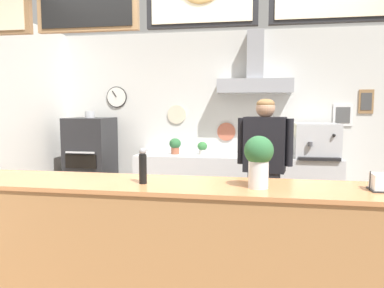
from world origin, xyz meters
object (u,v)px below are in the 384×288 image
(shop_worker, at_px, (264,171))
(espresso_machine, at_px, (316,141))
(pizza_oven, at_px, (91,165))
(potted_thyme, at_px, (202,147))
(basil_vase, at_px, (259,160))
(napkin_holder, at_px, (382,183))
(pepper_grinder, at_px, (143,166))
(potted_rosemary, at_px, (175,145))

(shop_worker, xyz_separation_m, espresso_machine, (0.73, 1.24, 0.23))
(pizza_oven, relative_size, espresso_machine, 2.62)
(potted_thyme, bearing_deg, basil_vase, -74.40)
(napkin_holder, bearing_deg, basil_vase, -176.36)
(potted_thyme, bearing_deg, pepper_grinder, -90.66)
(espresso_machine, relative_size, pepper_grinder, 2.30)
(shop_worker, xyz_separation_m, potted_rosemary, (-1.27, 1.28, 0.13))
(pizza_oven, relative_size, pepper_grinder, 6.03)
(napkin_holder, distance_m, basil_vase, 0.81)
(basil_vase, bearing_deg, shop_worker, 86.86)
(potted_thyme, relative_size, basil_vase, 0.53)
(napkin_holder, relative_size, pepper_grinder, 0.63)
(pepper_grinder, bearing_deg, espresso_machine, 59.36)
(shop_worker, bearing_deg, basil_vase, 96.83)
(potted_rosemary, bearing_deg, pepper_grinder, -82.33)
(espresso_machine, height_order, napkin_holder, espresso_machine)
(napkin_holder, bearing_deg, shop_worker, 116.30)
(pizza_oven, bearing_deg, basil_vase, -47.09)
(espresso_machine, bearing_deg, basil_vase, -106.52)
(potted_thyme, distance_m, napkin_holder, 3.16)
(shop_worker, bearing_deg, espresso_machine, -110.52)
(espresso_machine, xyz_separation_m, pepper_grinder, (-1.62, -2.74, 0.05))
(shop_worker, distance_m, espresso_machine, 1.46)
(potted_rosemary, distance_m, pepper_grinder, 2.81)
(espresso_machine, distance_m, potted_thyme, 1.60)
(shop_worker, relative_size, pepper_grinder, 6.62)
(potted_rosemary, relative_size, napkin_holder, 1.44)
(napkin_holder, bearing_deg, espresso_machine, 89.68)
(shop_worker, relative_size, potted_rosemary, 7.26)
(pizza_oven, height_order, potted_rosemary, pizza_oven)
(potted_rosemary, distance_m, basil_vase, 3.03)
(shop_worker, bearing_deg, pizza_oven, -14.22)
(pizza_oven, relative_size, potted_thyme, 8.24)
(basil_vase, bearing_deg, espresso_machine, 73.48)
(shop_worker, bearing_deg, napkin_holder, 126.27)
(potted_thyme, bearing_deg, potted_rosemary, -179.45)
(potted_rosemary, bearing_deg, shop_worker, -45.32)
(basil_vase, bearing_deg, napkin_holder, 3.64)
(espresso_machine, xyz_separation_m, potted_rosemary, (-2.00, 0.04, -0.10))
(shop_worker, relative_size, basil_vase, 4.80)
(pizza_oven, xyz_separation_m, potted_rosemary, (1.27, 0.14, 0.32))
(potted_rosemary, distance_m, potted_thyme, 0.41)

